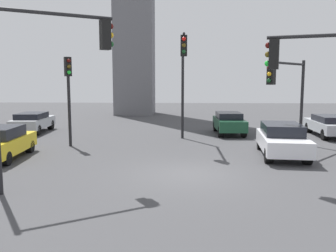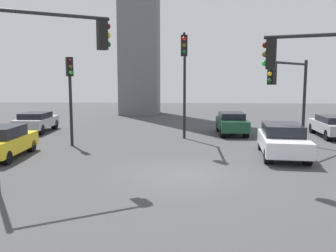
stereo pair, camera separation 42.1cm
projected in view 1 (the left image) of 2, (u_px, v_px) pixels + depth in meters
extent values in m
plane|color=#424244|center=(188.00, 174.00, 13.28)|extent=(86.04, 86.04, 0.00)
cylinder|color=black|center=(69.00, 102.00, 18.76)|extent=(0.16, 0.16, 4.71)
cube|color=black|center=(68.00, 67.00, 18.53)|extent=(0.45, 0.45, 1.00)
sphere|color=#4C0F0C|center=(69.00, 61.00, 18.32)|extent=(0.20, 0.20, 0.20)
sphere|color=#594714|center=(69.00, 67.00, 18.36)|extent=(0.20, 0.20, 0.20)
sphere|color=green|center=(69.00, 72.00, 18.40)|extent=(0.20, 0.20, 0.20)
cylinder|color=black|center=(183.00, 89.00, 21.23)|extent=(0.16, 0.16, 5.93)
cylinder|color=black|center=(183.00, 38.00, 18.88)|extent=(0.17, 4.05, 0.12)
cube|color=black|center=(184.00, 46.00, 17.19)|extent=(0.32, 0.32, 1.00)
sphere|color=red|center=(184.00, 39.00, 16.95)|extent=(0.20, 0.20, 0.20)
sphere|color=#594714|center=(184.00, 45.00, 16.99)|extent=(0.20, 0.20, 0.20)
sphere|color=#14471E|center=(184.00, 52.00, 17.03)|extent=(0.20, 0.20, 0.20)
cylinder|color=black|center=(328.00, 35.00, 11.28)|extent=(3.64, 1.23, 0.12)
cube|color=black|center=(274.00, 54.00, 11.90)|extent=(0.40, 0.40, 1.00)
sphere|color=#4C0F0C|center=(268.00, 45.00, 11.92)|extent=(0.20, 0.20, 0.20)
sphere|color=#594714|center=(268.00, 54.00, 11.96)|extent=(0.20, 0.20, 0.20)
sphere|color=green|center=(268.00, 63.00, 12.00)|extent=(0.20, 0.20, 0.20)
cylinder|color=black|center=(302.00, 103.00, 19.34)|extent=(0.16, 0.16, 4.57)
cylinder|color=black|center=(288.00, 63.00, 17.76)|extent=(2.59, 2.85, 0.12)
cube|color=black|center=(271.00, 74.00, 16.69)|extent=(0.45, 0.45, 1.00)
sphere|color=#4C0F0C|center=(269.00, 67.00, 16.51)|extent=(0.20, 0.20, 0.20)
sphere|color=yellow|center=(269.00, 74.00, 16.55)|extent=(0.20, 0.20, 0.20)
sphere|color=#14471E|center=(269.00, 80.00, 16.58)|extent=(0.20, 0.20, 0.20)
cylinder|color=black|center=(56.00, 14.00, 11.17)|extent=(3.24, 2.08, 0.12)
cube|color=black|center=(105.00, 35.00, 12.03)|extent=(0.44, 0.44, 1.00)
sphere|color=#4C0F0C|center=(111.00, 26.00, 12.09)|extent=(0.20, 0.20, 0.20)
sphere|color=yellow|center=(111.00, 35.00, 12.13)|extent=(0.20, 0.20, 0.20)
sphere|color=#14471E|center=(111.00, 44.00, 12.17)|extent=(0.20, 0.20, 0.20)
cube|color=#ADB2B7|center=(330.00, 126.00, 22.30)|extent=(2.20, 4.71, 0.61)
cube|color=black|center=(332.00, 119.00, 22.01)|extent=(1.87, 2.67, 0.43)
cylinder|color=black|center=(309.00, 128.00, 23.97)|extent=(0.39, 0.69, 0.67)
cylinder|color=black|center=(334.00, 128.00, 23.83)|extent=(0.39, 0.69, 0.67)
cylinder|color=black|center=(325.00, 135.00, 20.86)|extent=(0.39, 0.69, 0.67)
cube|color=silver|center=(282.00, 142.00, 16.42)|extent=(2.36, 4.71, 0.67)
cube|color=black|center=(282.00, 129.00, 16.57)|extent=(1.92, 2.70, 0.54)
cylinder|color=black|center=(307.00, 157.00, 14.84)|extent=(0.41, 0.69, 0.65)
cylinder|color=black|center=(269.00, 156.00, 15.06)|extent=(0.41, 0.69, 0.65)
cylinder|color=black|center=(293.00, 144.00, 17.86)|extent=(0.41, 0.69, 0.65)
cylinder|color=black|center=(261.00, 143.00, 18.09)|extent=(0.41, 0.69, 0.65)
cube|color=#ADB2B7|center=(33.00, 123.00, 23.98)|extent=(2.04, 4.19, 0.63)
cube|color=black|center=(32.00, 116.00, 23.71)|extent=(1.71, 2.38, 0.41)
cylinder|color=black|center=(30.00, 125.00, 25.39)|extent=(0.36, 0.71, 0.69)
cylinder|color=black|center=(51.00, 125.00, 25.41)|extent=(0.36, 0.71, 0.69)
cylinder|color=black|center=(14.00, 130.00, 22.63)|extent=(0.36, 0.71, 0.69)
cylinder|color=black|center=(37.00, 130.00, 22.65)|extent=(0.36, 0.71, 0.69)
cube|color=yellow|center=(3.00, 145.00, 15.89)|extent=(1.88, 4.09, 0.68)
cube|color=black|center=(1.00, 133.00, 15.62)|extent=(1.57, 2.32, 0.53)
cylinder|color=black|center=(2.00, 147.00, 17.26)|extent=(0.33, 0.61, 0.59)
cylinder|color=black|center=(30.00, 146.00, 17.29)|extent=(0.33, 0.61, 0.59)
cylinder|color=black|center=(6.00, 159.00, 14.60)|extent=(0.33, 0.61, 0.59)
cube|color=#19472D|center=(229.00, 124.00, 23.18)|extent=(1.81, 4.01, 0.68)
cube|color=black|center=(229.00, 116.00, 23.31)|extent=(1.56, 2.26, 0.43)
cylinder|color=black|center=(244.00, 132.00, 21.87)|extent=(0.33, 0.71, 0.70)
cylinder|color=black|center=(221.00, 132.00, 21.90)|extent=(0.33, 0.71, 0.70)
cylinder|color=black|center=(236.00, 126.00, 24.55)|extent=(0.33, 0.71, 0.70)
cylinder|color=black|center=(216.00, 126.00, 24.58)|extent=(0.33, 0.71, 0.70)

